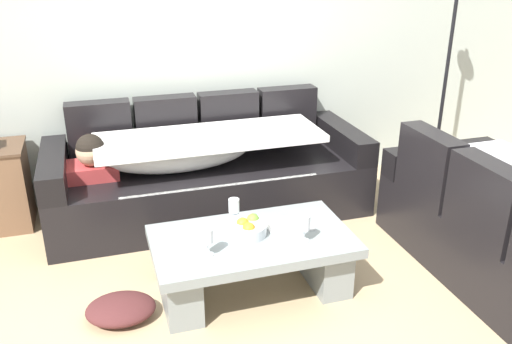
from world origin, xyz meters
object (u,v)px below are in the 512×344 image
at_px(wine_glass_far_back, 234,207).
at_px(wine_glass_near_right, 304,224).
at_px(floor_lamp, 447,58).
at_px(fruit_bowl, 245,227).
at_px(open_magazine, 289,224).
at_px(couch_along_wall, 203,174).
at_px(crumpled_garment, 121,309).
at_px(wine_glass_near_left, 207,237).
at_px(coffee_table, 252,257).

bearing_deg(wine_glass_far_back, wine_glass_near_right, -45.17).
relative_size(wine_glass_far_back, floor_lamp, 0.09).
height_order(fruit_bowl, open_magazine, fruit_bowl).
relative_size(open_magazine, floor_lamp, 0.14).
xyz_separation_m(couch_along_wall, crumpled_garment, (-0.75, -1.20, -0.27)).
distance_m(wine_glass_near_left, open_magazine, 0.60).
distance_m(coffee_table, wine_glass_near_right, 0.40).
height_order(wine_glass_near_left, crumpled_garment, wine_glass_near_left).
xyz_separation_m(open_magazine, crumpled_garment, (-1.06, -0.11, -0.33)).
xyz_separation_m(coffee_table, wine_glass_far_back, (-0.06, 0.20, 0.26)).
xyz_separation_m(couch_along_wall, wine_glass_near_left, (-0.25, -1.28, 0.17)).
relative_size(fruit_bowl, wine_glass_near_left, 1.69).
relative_size(couch_along_wall, crumpled_garment, 6.14).
bearing_deg(wine_glass_far_back, open_magazine, -22.07).
relative_size(coffee_table, floor_lamp, 0.62).
height_order(wine_glass_near_left, floor_lamp, floor_lamp).
height_order(wine_glass_near_left, open_magazine, wine_glass_near_left).
xyz_separation_m(wine_glass_near_left, open_magazine, (0.56, 0.19, -0.11)).
bearing_deg(fruit_bowl, crumpled_garment, -173.32).
bearing_deg(crumpled_garment, fruit_bowl, 6.68).
bearing_deg(coffee_table, wine_glass_near_left, -157.87).
bearing_deg(wine_glass_near_right, floor_lamp, 36.41).
distance_m(coffee_table, open_magazine, 0.31).
relative_size(wine_glass_near_right, crumpled_garment, 0.42).
distance_m(wine_glass_near_right, crumpled_garment, 1.17).
relative_size(coffee_table, fruit_bowl, 4.29).
distance_m(coffee_table, floor_lamp, 2.57).
xyz_separation_m(couch_along_wall, wine_glass_far_back, (-0.00, -0.96, 0.17)).
distance_m(open_magazine, floor_lamp, 2.28).
bearing_deg(wine_glass_near_left, fruit_bowl, 32.98).
distance_m(coffee_table, wine_glass_far_back, 0.33).
distance_m(coffee_table, crumpled_garment, 0.82).
distance_m(couch_along_wall, wine_glass_near_right, 1.35).
distance_m(couch_along_wall, floor_lamp, 2.29).
xyz_separation_m(wine_glass_far_back, crumpled_garment, (-0.75, -0.24, -0.44)).
xyz_separation_m(couch_along_wall, floor_lamp, (2.15, 0.04, 0.79)).
bearing_deg(floor_lamp, coffee_table, -150.11).
bearing_deg(open_magazine, wine_glass_near_left, -158.56).
height_order(coffee_table, fruit_bowl, fruit_bowl).
relative_size(couch_along_wall, wine_glass_far_back, 14.79).
bearing_deg(floor_lamp, crumpled_garment, -156.80).
bearing_deg(couch_along_wall, wine_glass_near_left, -100.84).
xyz_separation_m(wine_glass_near_right, crumpled_garment, (-1.08, 0.10, -0.44)).
bearing_deg(fruit_bowl, couch_along_wall, 91.20).
bearing_deg(floor_lamp, open_magazine, -148.33).
bearing_deg(couch_along_wall, open_magazine, -74.01).
bearing_deg(wine_glass_far_back, floor_lamp, 25.01).
height_order(coffee_table, open_magazine, open_magazine).
bearing_deg(open_magazine, coffee_table, -162.18).
bearing_deg(wine_glass_near_left, wine_glass_far_back, 53.20).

